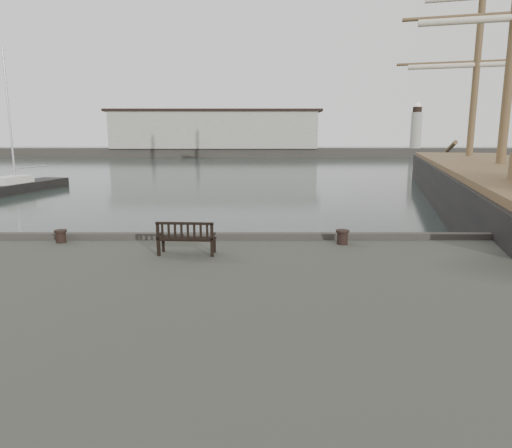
{
  "coord_description": "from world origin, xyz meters",
  "views": [
    {
      "loc": [
        1.48,
        -14.09,
        4.73
      ],
      "look_at": [
        1.48,
        -0.5,
        2.1
      ],
      "focal_mm": 32.0,
      "sensor_mm": 36.0,
      "label": 1
    }
  ],
  "objects": [
    {
      "name": "ground",
      "position": [
        0.0,
        0.0,
        0.0
      ],
      "size": [
        400.0,
        400.0,
        0.0
      ],
      "primitive_type": "plane",
      "color": "black",
      "rests_on": "ground"
    },
    {
      "name": "breakwater",
      "position": [
        -4.56,
        92.0,
        4.3
      ],
      "size": [
        140.0,
        9.5,
        12.2
      ],
      "color": "#383530",
      "rests_on": "ground"
    },
    {
      "name": "yacht_d",
      "position": [
        -18.94,
        25.26,
        0.23
      ],
      "size": [
        4.7,
        10.32,
        12.49
      ],
      "rotation": [
        0.0,
        0.0,
        -0.21
      ],
      "color": "black",
      "rests_on": "ground"
    },
    {
      "name": "tall_ship_main",
      "position": [
        18.14,
        17.16,
        0.81
      ],
      "size": [
        19.94,
        44.15,
        32.56
      ],
      "rotation": [
        0.0,
        0.0,
        -0.27
      ],
      "color": "black",
      "rests_on": "ground"
    },
    {
      "name": "bollard_right",
      "position": [
        4.06,
        -0.86,
        1.77
      ],
      "size": [
        0.53,
        0.53,
        0.43
      ],
      "primitive_type": "cylinder",
      "rotation": [
        0.0,
        0.0,
        -0.39
      ],
      "color": "black",
      "rests_on": "quay"
    },
    {
      "name": "bollard_left",
      "position": [
        -4.41,
        -0.66,
        1.75
      ],
      "size": [
        0.48,
        0.48,
        0.39
      ],
      "primitive_type": "cylinder",
      "rotation": [
        0.0,
        0.0,
        0.41
      ],
      "color": "black",
      "rests_on": "quay"
    },
    {
      "name": "bench",
      "position": [
        -0.4,
        -2.06,
        1.85
      ],
      "size": [
        1.59,
        0.64,
        0.9
      ],
      "rotation": [
        0.0,
        0.0,
        -0.07
      ],
      "color": "black",
      "rests_on": "quay"
    }
  ]
}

